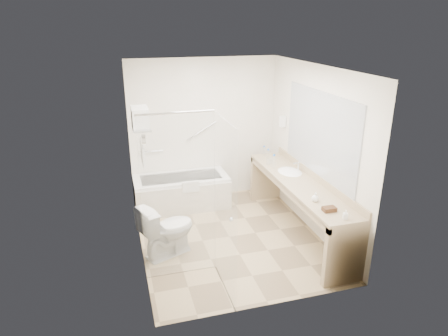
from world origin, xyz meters
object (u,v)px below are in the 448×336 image
object	(u,v)px
amenity_basket	(329,209)
water_bottle_left	(264,151)
bathtub	(182,192)
vanity_counter	(298,194)
toilet	(168,230)

from	to	relation	value
amenity_basket	water_bottle_left	world-z (taller)	water_bottle_left
amenity_basket	bathtub	bearing A→B (deg)	121.25
vanity_counter	amenity_basket	size ratio (longest dim) A/B	16.60
vanity_counter	water_bottle_left	xyz separation A→B (m)	(-0.07, 1.25, 0.29)
water_bottle_left	vanity_counter	bearing A→B (deg)	-86.62
amenity_basket	water_bottle_left	size ratio (longest dim) A/B	0.91
toilet	amenity_basket	size ratio (longest dim) A/B	4.75
toilet	amenity_basket	xyz separation A→B (m)	(1.90, -0.93, 0.50)
toilet	water_bottle_left	distance (m)	2.37
bathtub	amenity_basket	bearing A→B (deg)	-58.75
water_bottle_left	toilet	bearing A→B (deg)	-145.41
bathtub	amenity_basket	distance (m)	2.85
toilet	water_bottle_left	world-z (taller)	water_bottle_left
toilet	amenity_basket	bearing A→B (deg)	-139.27
bathtub	toilet	distance (m)	1.52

